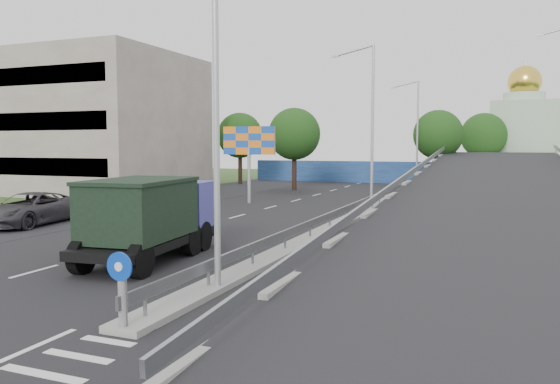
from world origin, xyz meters
The scene contains 22 objects.
ground centered at (0.00, 0.00, 0.00)m, with size 160.00×160.00×0.00m, color #2D4C1E.
road_surface centered at (-3.00, 20.00, 0.00)m, with size 26.00×90.00×0.04m, color black.
parking_strip centered at (-16.00, 20.00, 0.00)m, with size 8.00×90.00×0.05m, color black.
median centered at (0.00, 24.00, 0.10)m, with size 1.00×44.00×0.20m, color gray.
overpass_ramp centered at (7.50, 24.00, 1.75)m, with size 10.00×50.00×3.50m.
median_guardrail centered at (0.00, 24.00, 0.75)m, with size 0.09×44.00×0.71m.
sign_bollard centered at (0.00, 2.17, 1.03)m, with size 0.64×0.23×1.67m.
lamp_post_near centered at (0.11, 6.00, 5.81)m, with size 2.74×0.18×10.08m.
lamp_post_mid centered at (0.11, 26.00, 5.81)m, with size 2.74×0.18×10.08m.
lamp_post_far centered at (0.11, 46.00, 5.81)m, with size 2.74×0.18×10.08m.
beige_building centered at (-30.00, 32.00, 6.00)m, with size 24.00×14.00×12.00m, color gray.
blue_wall centered at (-4.00, 52.00, 1.20)m, with size 30.00×0.50×2.40m, color navy.
church centered at (10.00, 60.00, 5.31)m, with size 7.00×7.00×13.80m.
billboard centered at (-9.00, 28.00, 4.19)m, with size 4.00×0.24×5.50m.
tree_left_mid centered at (-10.00, 40.00, 5.18)m, with size 4.80×4.80×7.60m.
tree_median_far centered at (2.00, 48.00, 5.18)m, with size 4.80×4.80×7.60m.
tree_left_far centered at (-18.00, 45.00, 5.18)m, with size 4.80×4.80×7.60m.
tree_ramp_far centered at (6.00, 55.00, 5.18)m, with size 4.80×4.80×7.60m.
dump_truck centered at (-4.06, 9.09, 1.66)m, with size 3.20×7.03×3.00m.
parked_car_c centered at (-15.12, 14.01, 0.84)m, with size 2.80×6.08×1.69m, color #343237.
parked_car_d centered at (-14.41, 23.86, 0.72)m, with size 2.01×4.95×1.44m, color gray.
parked_car_e centered at (-15.00, 27.69, 0.79)m, with size 1.86×4.61×1.57m, color beige.
Camera 1 is at (7.54, -7.36, 4.17)m, focal length 35.00 mm.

